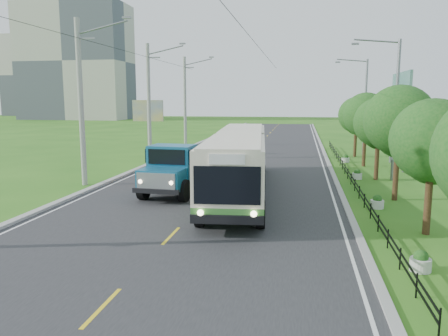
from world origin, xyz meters
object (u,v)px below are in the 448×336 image
(planter_front, at_px, (421,262))
(billboard_right, at_px, (401,98))
(pole_far, at_px, (185,101))
(tree_fourth, at_px, (379,125))
(streetlight_mid, at_px, (394,105))
(planter_mid, at_px, (357,175))
(billboard_left, at_px, (148,114))
(tree_fifth, at_px, (366,117))
(pole_mid, at_px, (149,101))
(tree_third, at_px, (400,124))
(planter_far, at_px, (346,159))
(tree_back, at_px, (357,117))
(planter_near, at_px, (377,202))
(tree_second, at_px, (433,145))
(dump_truck, at_px, (178,165))
(pole_near, at_px, (81,102))
(streetlight_far, at_px, (364,103))
(bus, at_px, (239,157))

(planter_front, bearing_deg, billboard_right, 80.45)
(pole_far, xyz_separation_m, tree_fourth, (18.12, -18.86, -1.51))
(streetlight_mid, xyz_separation_m, planter_mid, (-2.04, -0.00, -4.62))
(pole_far, distance_m, billboard_left, 9.17)
(planter_mid, bearing_deg, tree_fifth, 78.44)
(pole_far, bearing_deg, planter_front, -64.28)
(pole_mid, xyz_separation_m, tree_fifth, (18.12, -0.86, -1.24))
(tree_third, bearing_deg, planter_front, -97.06)
(tree_third, relative_size, planter_far, 8.96)
(tree_fifth, relative_size, planter_mid, 8.66)
(planter_mid, distance_m, billboard_right, 8.68)
(streetlight_mid, xyz_separation_m, planter_front, (-2.04, -16.00, -4.62))
(tree_back, bearing_deg, planter_near, -93.57)
(tree_fourth, bearing_deg, tree_third, -90.00)
(planter_front, bearing_deg, tree_back, 87.44)
(planter_far, bearing_deg, tree_second, -86.38)
(tree_third, bearing_deg, dump_truck, -179.28)
(pole_mid, bearing_deg, planter_mid, -22.54)
(pole_mid, xyz_separation_m, tree_third, (18.12, -12.86, -1.11))
(pole_near, xyz_separation_m, tree_third, (18.12, -0.86, -1.11))
(tree_fifth, height_order, planter_mid, tree_fifth)
(pole_mid, distance_m, dump_truck, 14.86)
(pole_far, bearing_deg, tree_second, -59.58)
(pole_mid, relative_size, planter_far, 14.93)
(planter_front, relative_size, planter_mid, 1.00)
(tree_fifth, bearing_deg, pole_far, 144.64)
(billboard_right, bearing_deg, planter_near, -104.80)
(billboard_right, bearing_deg, tree_fifth, 176.70)
(tree_third, height_order, tree_fifth, tree_third)
(planter_far, height_order, billboard_right, billboard_right)
(streetlight_far, xyz_separation_m, planter_mid, (-2.04, -14.00, -4.62))
(billboard_left, bearing_deg, dump_truck, -64.88)
(pole_mid, relative_size, tree_fifth, 1.72)
(dump_truck, bearing_deg, pole_mid, 119.38)
(pole_near, bearing_deg, streetlight_mid, 14.81)
(tree_fourth, relative_size, billboard_left, 1.04)
(planter_mid, relative_size, billboard_right, 0.09)
(planter_front, relative_size, billboard_right, 0.09)
(pole_far, height_order, billboard_left, pole_far)
(tree_fourth, bearing_deg, planter_mid, -173.61)
(tree_third, distance_m, dump_truck, 12.09)
(planter_far, height_order, dump_truck, dump_truck)
(planter_mid, relative_size, bus, 0.04)
(pole_mid, distance_m, streetlight_far, 20.16)
(pole_near, height_order, bus, pole_near)
(tree_back, relative_size, streetlight_far, 0.61)
(tree_fifth, height_order, dump_truck, tree_fifth)
(streetlight_far, distance_m, planter_front, 30.42)
(pole_mid, bearing_deg, streetlight_mid, -20.32)
(streetlight_far, xyz_separation_m, planter_far, (-2.04, -6.00, -4.62))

